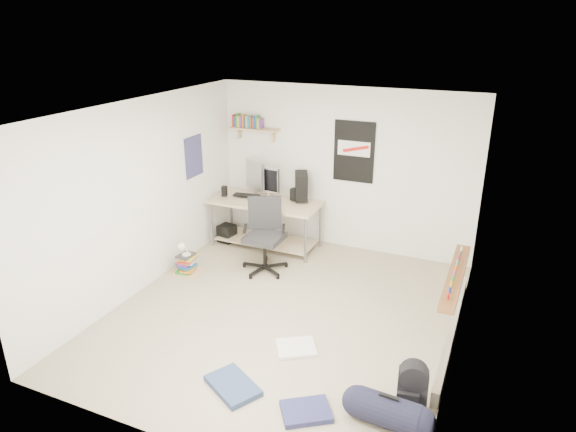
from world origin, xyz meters
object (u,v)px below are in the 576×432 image
at_px(office_chair, 265,239).
at_px(backpack, 412,389).
at_px(desk, 266,224).
at_px(book_stack, 187,262).
at_px(duffel_bag, 388,412).

distance_m(office_chair, backpack, 3.17).
distance_m(desk, book_stack, 1.44).
distance_m(desk, duffel_bag, 4.07).
relative_size(office_chair, book_stack, 2.27).
distance_m(office_chair, duffel_bag, 3.28).
bearing_deg(backpack, book_stack, 147.45).
height_order(desk, office_chair, office_chair).
height_order(office_chair, duffel_bag, office_chair).
height_order(office_chair, backpack, office_chair).
bearing_deg(duffel_bag, backpack, 69.17).
bearing_deg(backpack, office_chair, 131.97).
height_order(backpack, book_stack, backpack).
distance_m(duffel_bag, book_stack, 3.78).
xyz_separation_m(desk, book_stack, (-0.64, -1.27, -0.21)).
bearing_deg(duffel_bag, book_stack, 155.78).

